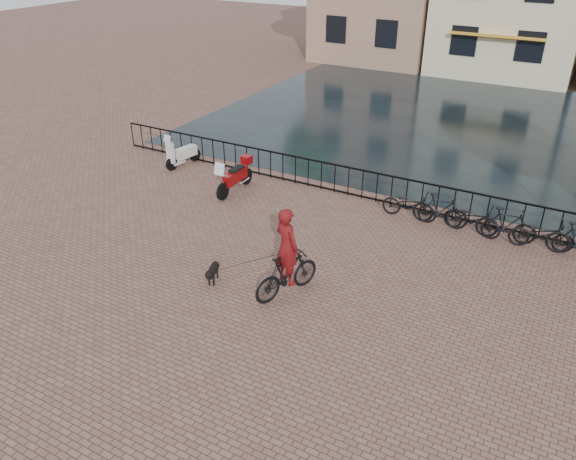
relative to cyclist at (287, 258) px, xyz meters
The scene contains 12 objects.
ground 2.34m from the cyclist, 103.89° to the right, with size 100.00×100.00×0.00m, color brown.
canal_water 15.31m from the cyclist, 91.89° to the left, with size 20.00×20.00×0.00m, color black.
railing 6.01m from the cyclist, 94.83° to the left, with size 20.00×0.05×1.02m.
cyclist is the anchor object (origin of this frame).
dog 2.10m from the cyclist, 167.27° to the right, with size 0.50×0.81×0.52m.
motorcycle 6.26m from the cyclist, 135.63° to the left, with size 0.46×1.89×1.35m.
scooter 9.21m from the cyclist, 144.23° to the left, with size 0.66×1.55×1.40m.
parked_bike_0 5.55m from the cyclist, 76.41° to the left, with size 0.60×1.72×0.90m, color black.
parked_bike_1 5.84m from the cyclist, 67.27° to the left, with size 0.47×1.66×1.00m, color black.
parked_bike_2 6.27m from the cyclist, 59.20° to the left, with size 0.60×1.72×0.90m, color black.
parked_bike_3 6.80m from the cyclist, 52.29° to the left, with size 0.47×1.66×1.00m, color black.
parked_bike_4 7.42m from the cyclist, 46.46° to the left, with size 0.60×1.72×0.90m, color black.
Camera 1 is at (6.07, -7.86, 8.04)m, focal length 35.00 mm.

